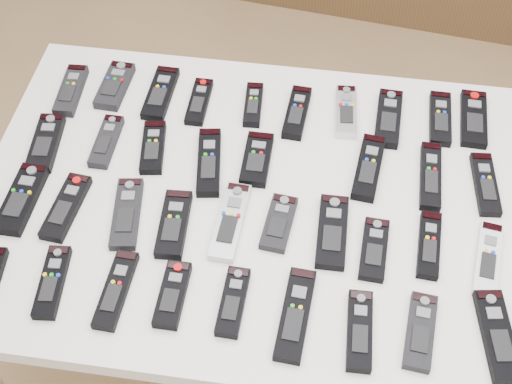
# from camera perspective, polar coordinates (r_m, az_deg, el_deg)

# --- Properties ---
(ground) EXTENTS (4.00, 4.00, 0.00)m
(ground) POSITION_cam_1_polar(r_m,az_deg,el_deg) (2.28, -0.28, -11.21)
(ground) COLOR #9C734F
(ground) RESTS_ON ground
(table) EXTENTS (1.25, 0.88, 0.78)m
(table) POSITION_cam_1_polar(r_m,az_deg,el_deg) (1.63, -0.00, -1.70)
(table) COLOR white
(table) RESTS_ON ground
(remote_0) EXTENTS (0.06, 0.17, 0.02)m
(remote_0) POSITION_cam_1_polar(r_m,az_deg,el_deg) (1.86, -14.58, 7.87)
(remote_0) COLOR black
(remote_0) RESTS_ON table
(remote_1) EXTENTS (0.07, 0.16, 0.02)m
(remote_1) POSITION_cam_1_polar(r_m,az_deg,el_deg) (1.85, -11.23, 8.34)
(remote_1) COLOR black
(remote_1) RESTS_ON table
(remote_2) EXTENTS (0.06, 0.18, 0.02)m
(remote_2) POSITION_cam_1_polar(r_m,az_deg,el_deg) (1.81, -7.65, 7.84)
(remote_2) COLOR black
(remote_2) RESTS_ON table
(remote_3) EXTENTS (0.05, 0.15, 0.02)m
(remote_3) POSITION_cam_1_polar(r_m,az_deg,el_deg) (1.78, -4.58, 7.21)
(remote_3) COLOR black
(remote_3) RESTS_ON table
(remote_4) EXTENTS (0.05, 0.14, 0.02)m
(remote_4) POSITION_cam_1_polar(r_m,az_deg,el_deg) (1.77, -0.22, 6.99)
(remote_4) COLOR black
(remote_4) RESTS_ON table
(remote_5) EXTENTS (0.06, 0.17, 0.02)m
(remote_5) POSITION_cam_1_polar(r_m,az_deg,el_deg) (1.75, 3.29, 6.36)
(remote_5) COLOR black
(remote_5) RESTS_ON table
(remote_6) EXTENTS (0.06, 0.16, 0.02)m
(remote_6) POSITION_cam_1_polar(r_m,az_deg,el_deg) (1.76, 7.21, 6.39)
(remote_6) COLOR #B7B7BC
(remote_6) RESTS_ON table
(remote_7) EXTENTS (0.06, 0.18, 0.02)m
(remote_7) POSITION_cam_1_polar(r_m,az_deg,el_deg) (1.76, 10.55, 5.81)
(remote_7) COLOR black
(remote_7) RESTS_ON table
(remote_8) EXTENTS (0.05, 0.17, 0.02)m
(remote_8) POSITION_cam_1_polar(r_m,az_deg,el_deg) (1.79, 14.52, 5.71)
(remote_8) COLOR black
(remote_8) RESTS_ON table
(remote_9) EXTENTS (0.07, 0.18, 0.02)m
(remote_9) POSITION_cam_1_polar(r_m,az_deg,el_deg) (1.81, 17.01, 5.62)
(remote_9) COLOR black
(remote_9) RESTS_ON table
(remote_10) EXTENTS (0.08, 0.18, 0.02)m
(remote_10) POSITION_cam_1_polar(r_m,az_deg,el_deg) (1.75, -16.47, 3.79)
(remote_10) COLOR black
(remote_10) RESTS_ON table
(remote_11) EXTENTS (0.05, 0.16, 0.02)m
(remote_11) POSITION_cam_1_polar(r_m,az_deg,el_deg) (1.72, -11.89, 3.98)
(remote_11) COLOR black
(remote_11) RESTS_ON table
(remote_12) EXTENTS (0.07, 0.16, 0.02)m
(remote_12) POSITION_cam_1_polar(r_m,az_deg,el_deg) (1.69, -8.24, 3.56)
(remote_12) COLOR black
(remote_12) RESTS_ON table
(remote_13) EXTENTS (0.08, 0.20, 0.02)m
(remote_13) POSITION_cam_1_polar(r_m,az_deg,el_deg) (1.64, -3.78, 2.40)
(remote_13) COLOR black
(remote_13) RESTS_ON table
(remote_14) EXTENTS (0.06, 0.15, 0.02)m
(remote_14) POSITION_cam_1_polar(r_m,az_deg,el_deg) (1.64, 0.07, 2.64)
(remote_14) COLOR black
(remote_14) RESTS_ON table
(remote_15) EXTENTS (0.07, 0.19, 0.02)m
(remote_15) POSITION_cam_1_polar(r_m,az_deg,el_deg) (1.65, 9.00, 1.94)
(remote_15) COLOR black
(remote_15) RESTS_ON table
(remote_16) EXTENTS (0.05, 0.19, 0.02)m
(remote_16) POSITION_cam_1_polar(r_m,az_deg,el_deg) (1.66, 13.79, 1.25)
(remote_16) COLOR black
(remote_16) RESTS_ON table
(remote_17) EXTENTS (0.06, 0.18, 0.02)m
(remote_17) POSITION_cam_1_polar(r_m,az_deg,el_deg) (1.68, 17.88, 0.60)
(remote_17) COLOR black
(remote_17) RESTS_ON table
(remote_18) EXTENTS (0.07, 0.19, 0.02)m
(remote_18) POSITION_cam_1_polar(r_m,az_deg,el_deg) (1.65, -18.24, -0.53)
(remote_18) COLOR black
(remote_18) RESTS_ON table
(remote_19) EXTENTS (0.07, 0.18, 0.02)m
(remote_19) POSITION_cam_1_polar(r_m,az_deg,el_deg) (1.61, -14.96, -1.18)
(remote_19) COLOR black
(remote_19) RESTS_ON table
(remote_20) EXTENTS (0.08, 0.19, 0.02)m
(remote_20) POSITION_cam_1_polar(r_m,az_deg,el_deg) (1.57, -10.30, -1.70)
(remote_20) COLOR black
(remote_20) RESTS_ON table
(remote_21) EXTENTS (0.07, 0.17, 0.02)m
(remote_21) POSITION_cam_1_polar(r_m,az_deg,el_deg) (1.54, -6.60, -2.57)
(remote_21) COLOR black
(remote_21) RESTS_ON table
(remote_22) EXTENTS (0.06, 0.20, 0.02)m
(remote_22) POSITION_cam_1_polar(r_m,az_deg,el_deg) (1.53, -2.08, -2.38)
(remote_22) COLOR #B7B7BC
(remote_22) RESTS_ON table
(remote_23) EXTENTS (0.07, 0.15, 0.02)m
(remote_23) POSITION_cam_1_polar(r_m,az_deg,el_deg) (1.53, 1.84, -2.49)
(remote_23) COLOR black
(remote_23) RESTS_ON table
(remote_24) EXTENTS (0.06, 0.18, 0.02)m
(remote_24) POSITION_cam_1_polar(r_m,az_deg,el_deg) (1.53, 6.11, -3.18)
(remote_24) COLOR black
(remote_24) RESTS_ON table
(remote_25) EXTENTS (0.06, 0.15, 0.02)m
(remote_25) POSITION_cam_1_polar(r_m,az_deg,el_deg) (1.51, 9.43, -4.55)
(remote_25) COLOR black
(remote_25) RESTS_ON table
(remote_26) EXTENTS (0.05, 0.17, 0.02)m
(remote_26) POSITION_cam_1_polar(r_m,az_deg,el_deg) (1.54, 13.68, -4.13)
(remote_26) COLOR black
(remote_26) RESTS_ON table
(remote_27) EXTENTS (0.07, 0.18, 0.02)m
(remote_27) POSITION_cam_1_polar(r_m,az_deg,el_deg) (1.56, 18.04, -5.10)
(remote_27) COLOR silver
(remote_27) RESTS_ON table
(remote_29) EXTENTS (0.06, 0.17, 0.02)m
(remote_29) POSITION_cam_1_polar(r_m,az_deg,el_deg) (1.51, -15.99, -6.94)
(remote_29) COLOR black
(remote_29) RESTS_ON table
(remote_30) EXTENTS (0.05, 0.18, 0.02)m
(remote_30) POSITION_cam_1_polar(r_m,az_deg,el_deg) (1.47, -11.14, -7.68)
(remote_30) COLOR black
(remote_30) RESTS_ON table
(remote_31) EXTENTS (0.05, 0.15, 0.02)m
(remote_31) POSITION_cam_1_polar(r_m,az_deg,el_deg) (1.44, -6.70, -8.15)
(remote_31) COLOR black
(remote_31) RESTS_ON table
(remote_32) EXTENTS (0.05, 0.15, 0.02)m
(remote_32) POSITION_cam_1_polar(r_m,az_deg,el_deg) (1.43, -1.85, -8.77)
(remote_32) COLOR black
(remote_32) RESTS_ON table
(remote_33) EXTENTS (0.07, 0.20, 0.02)m
(remote_33) POSITION_cam_1_polar(r_m,az_deg,el_deg) (1.42, 3.16, -9.76)
(remote_33) COLOR black
(remote_33) RESTS_ON table
(remote_34) EXTENTS (0.05, 0.17, 0.02)m
(remote_34) POSITION_cam_1_polar(r_m,az_deg,el_deg) (1.41, 8.29, -10.92)
(remote_34) COLOR black
(remote_34) RESTS_ON table
(remote_35) EXTENTS (0.07, 0.17, 0.02)m
(remote_35) POSITION_cam_1_polar(r_m,az_deg,el_deg) (1.43, 13.01, -10.82)
(remote_35) COLOR black
(remote_35) RESTS_ON table
(remote_36) EXTENTS (0.08, 0.20, 0.02)m
(remote_36) POSITION_cam_1_polar(r_m,az_deg,el_deg) (1.47, 18.74, -10.84)
(remote_36) COLOR black
(remote_36) RESTS_ON table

